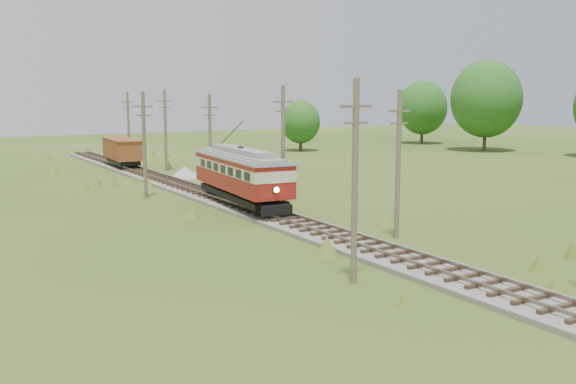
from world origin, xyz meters
TOP-DOWN VIEW (x-y plane):
  - railbed_main at (0.00, 34.00)m, footprint 3.60×96.00m
  - streetcar at (-0.00, 31.66)m, footprint 4.21×13.05m
  - gondola at (0.00, 61.92)m, footprint 3.25×8.69m
  - gravel_pile at (3.22, 50.61)m, footprint 3.18×3.37m
  - utility_pole_r_2 at (3.30, 18.00)m, footprint 1.60×0.30m
  - utility_pole_r_3 at (3.20, 31.00)m, footprint 1.60×0.30m
  - utility_pole_r_4 at (3.00, 44.00)m, footprint 1.60×0.30m
  - utility_pole_r_5 at (3.40, 57.00)m, footprint 1.60×0.30m
  - utility_pole_r_6 at (3.20, 70.00)m, footprint 1.60×0.30m
  - utility_pole_l_a at (-4.20, 12.00)m, footprint 1.60×0.30m
  - utility_pole_l_b at (-4.50, 40.00)m, footprint 1.60×0.30m
  - tree_right_4 at (54.00, 58.00)m, footprint 10.50×10.50m
  - tree_right_5 at (56.00, 74.00)m, footprint 8.40×8.40m
  - tree_mid_b at (30.00, 72.00)m, footprint 5.88×5.88m

SIDE VIEW (x-z plane):
  - railbed_main at x=0.00m, z-range -0.09..0.48m
  - gravel_pile at x=3.22m, z-range -0.04..1.12m
  - gondola at x=0.00m, z-range 0.68..3.51m
  - streetcar at x=0.00m, z-range -0.23..5.68m
  - utility_pole_r_4 at x=3.00m, z-range 0.12..8.52m
  - tree_mid_b at x=30.00m, z-range 0.54..8.12m
  - utility_pole_r_2 at x=3.30m, z-range 0.12..8.72m
  - utility_pole_l_b at x=-4.50m, z-range 0.12..8.72m
  - utility_pole_r_6 at x=3.20m, z-range 0.12..8.82m
  - utility_pole_r_5 at x=3.40m, z-range 0.13..9.03m
  - utility_pole_r_3 at x=3.20m, z-range 0.13..9.13m
  - utility_pole_l_a at x=-4.20m, z-range 0.13..9.13m
  - tree_right_5 at x=56.00m, z-range 0.78..11.60m
  - tree_right_4 at x=54.00m, z-range 0.98..14.51m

